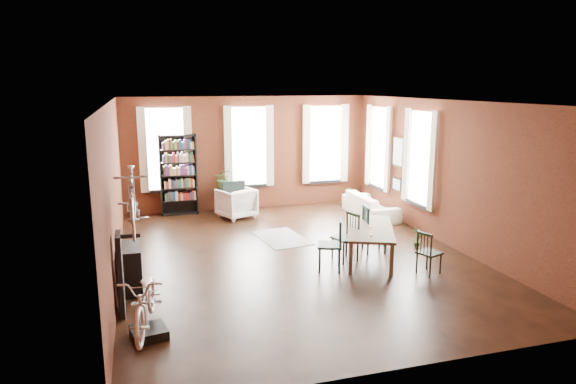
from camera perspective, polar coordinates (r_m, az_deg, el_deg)
name	(u,v)px	position (r m, az deg, el deg)	size (l,w,h in m)	color
room	(298,151)	(10.96, 1.12, 4.59)	(9.00, 9.04, 3.22)	black
dining_table	(370,243)	(10.68, 9.04, -5.65)	(0.90, 1.98, 0.68)	brown
dining_chair_a	(330,245)	(9.95, 4.65, -5.87)	(0.46, 0.46, 1.00)	#183435
dining_chair_b	(345,238)	(10.48, 6.38, -5.07)	(0.45, 0.45, 0.97)	black
dining_chair_c	(429,253)	(10.11, 15.42, -6.51)	(0.38, 0.38, 0.83)	black
dining_chair_d	(374,229)	(11.10, 9.56, -4.09)	(0.47, 0.47, 1.01)	#1C3E3D
bookshelf	(179,175)	(14.30, -12.06, 1.86)	(1.00, 0.32, 2.20)	black
white_armchair	(236,202)	(13.83, -5.77, -1.06)	(0.86, 0.80, 0.88)	silver
cream_sofa	(371,202)	(14.07, 9.17, -1.07)	(2.08, 0.61, 0.81)	beige
striped_rug	(282,238)	(12.04, -0.70, -5.13)	(0.97, 1.55, 0.01)	black
bike_trainer	(149,333)	(7.83, -15.20, -14.83)	(0.48, 0.48, 0.14)	black
bike_wall_rack	(120,274)	(8.47, -18.12, -8.64)	(0.16, 0.60, 1.30)	black
console_table	(130,269)	(9.39, -17.16, -8.14)	(0.40, 0.80, 0.80)	black
plant_stand	(225,200)	(14.45, -6.98, -0.92)	(0.34, 0.34, 0.69)	black
plant_by_sofa	(347,202)	(15.23, 6.53, -1.08)	(0.31, 0.57, 0.25)	#274F1F
plant_small	(417,244)	(11.69, 14.10, -5.63)	(0.24, 0.45, 0.16)	#2F5B24
bicycle_floor	(145,274)	(7.46, -15.65, -8.74)	(0.57, 0.86, 1.64)	beige
bicycle_hung	(131,179)	(8.07, -17.03, 1.37)	(0.47, 1.00, 1.66)	#A5A8AD
plant_on_stand	(223,181)	(14.32, -7.20, 1.22)	(0.48, 0.54, 0.42)	#2F5120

